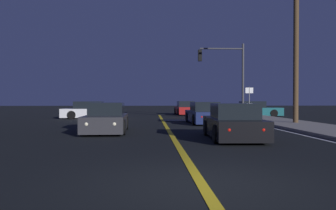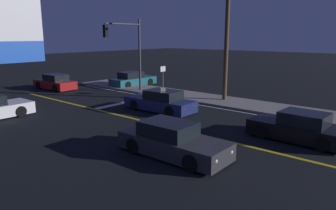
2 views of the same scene
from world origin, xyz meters
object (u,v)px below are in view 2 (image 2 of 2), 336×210
car_side_waiting_navy (161,102)px  utility_pole_right (227,34)px  car_lead_oncoming_black (299,128)px  car_parked_curb_teal (133,80)px  street_sign_corner (163,76)px  car_following_oncoming_charcoal (172,141)px  car_far_approaching_red (55,83)px  traffic_signal_near_right (128,45)px

car_side_waiting_navy → utility_pole_right: utility_pole_right is taller
car_lead_oncoming_black → car_parked_curb_teal: size_ratio=0.95×
street_sign_corner → car_following_oncoming_charcoal: bearing=-137.1°
car_far_approaching_red → car_side_waiting_navy: 12.54m
car_following_oncoming_charcoal → car_parked_curb_teal: size_ratio=1.01×
car_following_oncoming_charcoal → utility_pole_right: (10.47, 3.79, 4.16)m
car_parked_curb_teal → street_sign_corner: street_sign_corner is taller
car_far_approaching_red → car_following_oncoming_charcoal: (-5.44, -17.89, 0.00)m
car_lead_oncoming_black → street_sign_corner: (3.97, 11.62, 1.03)m
car_following_oncoming_charcoal → car_side_waiting_navy: (5.33, 5.36, 0.00)m
car_far_approaching_red → car_lead_oncoming_black: same height
car_following_oncoming_charcoal → street_sign_corner: (9.07, 8.42, 1.03)m
car_far_approaching_red → car_side_waiting_navy: (-0.11, -12.54, 0.00)m
traffic_signal_near_right → street_sign_corner: size_ratio=2.47×
car_far_approaching_red → car_parked_curb_teal: bearing=-36.0°
car_following_oncoming_charcoal → utility_pole_right: size_ratio=0.50×
car_lead_oncoming_black → car_far_approaching_red: bearing=91.1°
car_following_oncoming_charcoal → car_lead_oncoming_black: same height
car_far_approaching_red → car_lead_oncoming_black: size_ratio=1.00×
car_parked_curb_teal → utility_pole_right: size_ratio=0.50×
utility_pole_right → street_sign_corner: bearing=106.8°
car_parked_curb_teal → utility_pole_right: 11.10m
car_following_oncoming_charcoal → traffic_signal_near_right: size_ratio=0.78×
street_sign_corner → traffic_signal_near_right: bearing=109.2°
car_following_oncoming_charcoal → car_side_waiting_navy: same height
car_side_waiting_navy → car_parked_curb_teal: size_ratio=1.04×
car_far_approaching_red → utility_pole_right: size_ratio=0.47×
car_side_waiting_navy → car_parked_curb_teal: 10.48m
traffic_signal_near_right → car_lead_oncoming_black: bearing=78.3°
car_lead_oncoming_black → street_sign_corner: bearing=73.2°
car_following_oncoming_charcoal → street_sign_corner: street_sign_corner is taller
car_following_oncoming_charcoal → utility_pole_right: bearing=-161.4°
car_far_approaching_red → street_sign_corner: (3.63, -9.47, 1.03)m
car_side_waiting_navy → traffic_signal_near_right: 7.29m
traffic_signal_near_right → street_sign_corner: (0.97, -2.80, -2.31)m
car_lead_oncoming_black → car_parked_curb_teal: bearing=72.6°
utility_pole_right → car_following_oncoming_charcoal: bearing=-160.1°
car_parked_curb_teal → street_sign_corner: (-2.11, -5.63, 1.03)m
car_following_oncoming_charcoal → street_sign_corner: bearing=-138.4°
car_far_approaching_red → car_lead_oncoming_black: (-0.34, -21.09, 0.00)m
car_lead_oncoming_black → traffic_signal_near_right: (2.99, 14.42, 3.34)m
car_side_waiting_navy → traffic_signal_near_right: size_ratio=0.80×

